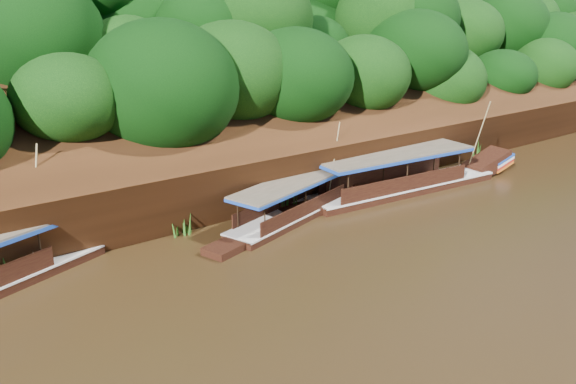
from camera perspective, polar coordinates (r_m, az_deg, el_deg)
name	(u,v)px	position (r m, az deg, el deg)	size (l,w,h in m)	color
ground	(373,278)	(25.60, 8.66, -8.65)	(160.00, 160.00, 0.00)	black
riverbank	(157,142)	(42.99, -13.20, 4.97)	(120.00, 30.06, 19.40)	black
boat_0	(414,180)	(37.79, 12.71, 1.15)	(16.85, 4.00, 6.13)	black
boat_1	(306,204)	(32.82, 1.83, -1.24)	(13.01, 5.45, 5.50)	black
reeds	(221,212)	(30.82, -6.82, -2.02)	(50.94, 2.30, 1.98)	#285E17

